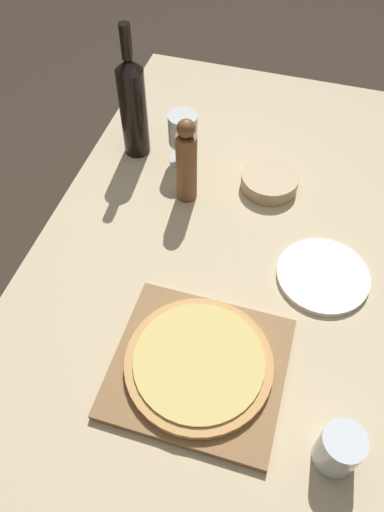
# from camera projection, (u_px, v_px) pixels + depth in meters

# --- Properties ---
(ground_plane) EXTENTS (12.00, 12.00, 0.00)m
(ground_plane) POSITION_uv_depth(u_px,v_px,m) (210.00, 394.00, 1.79)
(ground_plane) COLOR #382D23
(dining_table) EXTENTS (0.92, 1.68, 0.76)m
(dining_table) POSITION_uv_depth(u_px,v_px,m) (218.00, 289.00, 1.25)
(dining_table) COLOR #CCB78E
(dining_table) RESTS_ON ground_plane
(cutting_board) EXTENTS (0.35, 0.32, 0.02)m
(cutting_board) POSITION_uv_depth(u_px,v_px,m) (199.00, 367.00, 1.02)
(cutting_board) COLOR olive
(cutting_board) RESTS_ON dining_table
(pizza) EXTENTS (0.30, 0.30, 0.02)m
(pizza) POSITION_uv_depth(u_px,v_px,m) (199.00, 363.00, 1.00)
(pizza) COLOR tan
(pizza) RESTS_ON cutting_board
(wine_bottle) EXTENTS (0.07, 0.07, 0.37)m
(wine_bottle) POSITION_uv_depth(u_px,v_px,m) (133.00, 106.00, 1.32)
(wine_bottle) COLOR black
(wine_bottle) RESTS_ON dining_table
(pepper_mill) EXTENTS (0.05, 0.05, 0.24)m
(pepper_mill) POSITION_uv_depth(u_px,v_px,m) (186.00, 163.00, 1.24)
(pepper_mill) COLOR brown
(pepper_mill) RESTS_ON dining_table
(wine_glass) EXTENTS (0.08, 0.08, 0.15)m
(wine_glass) POSITION_uv_depth(u_px,v_px,m) (183.00, 131.00, 1.33)
(wine_glass) COLOR silver
(wine_glass) RESTS_ON dining_table
(small_bowl) EXTENTS (0.15, 0.15, 0.04)m
(small_bowl) POSITION_uv_depth(u_px,v_px,m) (269.00, 181.00, 1.33)
(small_bowl) COLOR tan
(small_bowl) RESTS_ON dining_table
(drinking_tumbler) EXTENTS (0.08, 0.08, 0.10)m
(drinking_tumbler) POSITION_uv_depth(u_px,v_px,m) (339.00, 449.00, 0.88)
(drinking_tumbler) COLOR silver
(drinking_tumbler) RESTS_ON dining_table
(dinner_plate) EXTENTS (0.22, 0.22, 0.01)m
(dinner_plate) POSITION_uv_depth(u_px,v_px,m) (323.00, 276.00, 1.16)
(dinner_plate) COLOR silver
(dinner_plate) RESTS_ON dining_table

